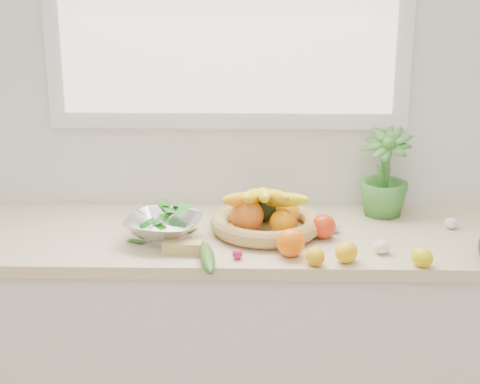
{
  "coord_description": "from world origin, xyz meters",
  "views": [
    {
      "loc": [
        0.1,
        -0.4,
        1.79
      ],
      "look_at": [
        0.05,
        1.93,
        1.05
      ],
      "focal_mm": 55.0,
      "sensor_mm": 36.0,
      "label": 1
    }
  ],
  "objects_px": {
    "potted_herb": "(384,174)",
    "colander_with_spinach": "(163,222)",
    "apple": "(323,227)",
    "cucumber": "(207,258)",
    "fruit_basket": "(265,217)"
  },
  "relations": [
    {
      "from": "potted_herb",
      "to": "colander_with_spinach",
      "type": "distance_m",
      "value": 0.82
    },
    {
      "from": "fruit_basket",
      "to": "colander_with_spinach",
      "type": "xyz_separation_m",
      "value": [
        -0.34,
        -0.08,
        0.01
      ]
    },
    {
      "from": "cucumber",
      "to": "potted_herb",
      "type": "distance_m",
      "value": 0.78
    },
    {
      "from": "apple",
      "to": "colander_with_spinach",
      "type": "bearing_deg",
      "value": -176.7
    },
    {
      "from": "cucumber",
      "to": "potted_herb",
      "type": "relative_size",
      "value": 0.74
    },
    {
      "from": "potted_herb",
      "to": "cucumber",
      "type": "bearing_deg",
      "value": -142.01
    },
    {
      "from": "cucumber",
      "to": "colander_with_spinach",
      "type": "distance_m",
      "value": 0.26
    },
    {
      "from": "colander_with_spinach",
      "to": "cucumber",
      "type": "bearing_deg",
      "value": -51.36
    },
    {
      "from": "fruit_basket",
      "to": "colander_with_spinach",
      "type": "bearing_deg",
      "value": -165.84
    },
    {
      "from": "cucumber",
      "to": "colander_with_spinach",
      "type": "bearing_deg",
      "value": 128.64
    },
    {
      "from": "cucumber",
      "to": "colander_with_spinach",
      "type": "relative_size",
      "value": 0.81
    },
    {
      "from": "potted_herb",
      "to": "colander_with_spinach",
      "type": "bearing_deg",
      "value": -160.16
    },
    {
      "from": "potted_herb",
      "to": "fruit_basket",
      "type": "bearing_deg",
      "value": -155.96
    },
    {
      "from": "apple",
      "to": "cucumber",
      "type": "xyz_separation_m",
      "value": [
        -0.37,
        -0.23,
        -0.02
      ]
    },
    {
      "from": "apple",
      "to": "cucumber",
      "type": "height_order",
      "value": "apple"
    }
  ]
}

